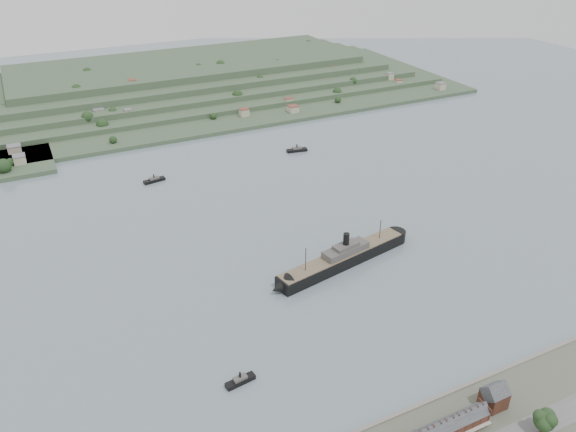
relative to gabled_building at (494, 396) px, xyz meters
name	(u,v)px	position (x,y,z in m)	size (l,w,h in m)	color
ground	(286,253)	(-27.50, 164.00, -8.19)	(1400.00, 1400.00, 0.00)	slate
gabled_building	(494,396)	(0.00, 0.00, 0.00)	(10.40, 10.18, 14.09)	#3F2216
far_peninsula	(168,85)	(0.41, 557.10, 3.69)	(760.00, 309.00, 30.00)	#324830
steamship	(340,259)	(-3.33, 134.29, -3.14)	(112.98, 33.61, 27.30)	black
tugboat	(240,380)	(-100.11, 66.83, -6.48)	(15.98, 6.14, 7.01)	black
ferry_west	(154,180)	(-80.00, 314.48, -6.51)	(19.11, 8.06, 6.94)	black
ferry_east	(297,150)	(60.14, 321.06, -6.40)	(20.45, 8.73, 7.43)	black
fig_tree	(546,420)	(8.63, -21.57, 1.60)	(11.42, 9.89, 12.75)	#3B251B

